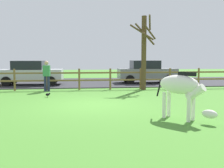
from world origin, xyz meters
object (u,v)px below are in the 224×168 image
zebra (181,88)px  visitor_near_fence (47,75)px  parked_car_silver (31,73)px  parked_car_grey (146,71)px  crow_on_grass (48,94)px  bare_tree (144,50)px

zebra → visitor_near_fence: bearing=123.0°
parked_car_silver → visitor_near_fence: bearing=-66.6°
parked_car_grey → parked_car_silver: same height
parked_car_grey → parked_car_silver: (-7.81, -0.51, 0.00)m
parked_car_grey → crow_on_grass: bearing=-136.0°
bare_tree → parked_car_silver: bare_tree is taller
bare_tree → zebra: bare_tree is taller
bare_tree → parked_car_grey: (1.07, 3.64, -1.37)m
crow_on_grass → parked_car_grey: size_ratio=0.05×
visitor_near_fence → bare_tree: bearing=1.2°
bare_tree → parked_car_silver: 7.56m
parked_car_grey → visitor_near_fence: bearing=-149.7°
parked_car_silver → zebra: bearing=-59.8°
bare_tree → crow_on_grass: size_ratio=19.28×
parked_car_grey → visitor_near_fence: 7.43m
crow_on_grass → parked_car_grey: parked_car_grey is taller
zebra → parked_car_silver: (-6.09, 10.46, -0.08)m
crow_on_grass → visitor_near_fence: visitor_near_fence is taller
parked_car_silver → crow_on_grass: bearing=-72.7°
zebra → crow_on_grass: 6.75m
bare_tree → zebra: 7.48m
bare_tree → parked_car_silver: bearing=155.1°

